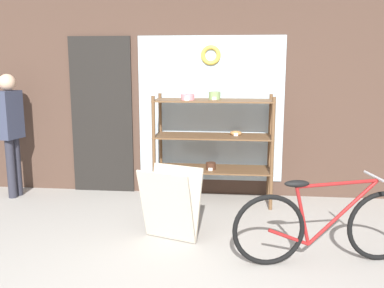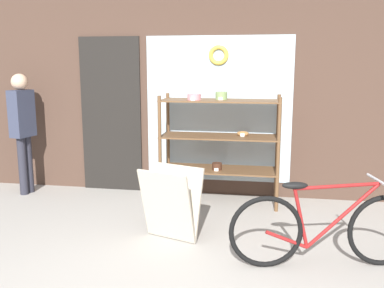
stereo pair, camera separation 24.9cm
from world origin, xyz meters
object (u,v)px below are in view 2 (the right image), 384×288
at_px(sandwich_board, 171,204).
at_px(display_case, 219,136).
at_px(bicycle, 325,228).
at_px(pedestrian, 23,124).

bearing_deg(sandwich_board, display_case, 93.69).
xyz_separation_m(display_case, bicycle, (1.09, -1.60, -0.50)).
relative_size(sandwich_board, pedestrian, 0.45).
distance_m(bicycle, sandwich_board, 1.48).
height_order(display_case, sandwich_board, display_case).
distance_m(bicycle, pedestrian, 4.07).
height_order(sandwich_board, pedestrian, pedestrian).
height_order(bicycle, pedestrian, pedestrian).
height_order(display_case, pedestrian, pedestrian).
distance_m(display_case, pedestrian, 2.63).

